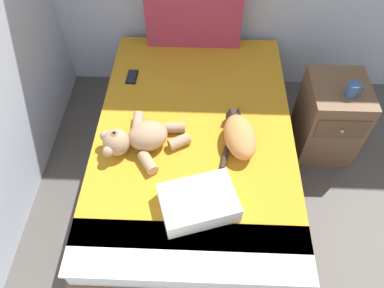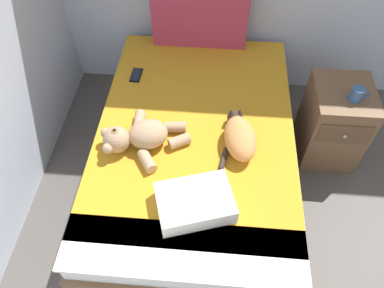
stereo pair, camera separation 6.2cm
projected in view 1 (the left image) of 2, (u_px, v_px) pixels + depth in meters
name	position (u px, v px, depth m)	size (l,w,h in m)	color
bed	(194.00, 152.00, 2.57)	(1.31, 1.97, 0.52)	brown
patterned_cushion	(194.00, 17.00, 2.74)	(0.72, 0.13, 0.46)	#A5334C
cat	(239.00, 135.00, 2.23)	(0.24, 0.44, 0.15)	#D18447
teddy_bear	(139.00, 138.00, 2.21)	(0.55, 0.46, 0.18)	tan
cell_phone	(132.00, 77.00, 2.66)	(0.08, 0.15, 0.01)	black
throw_pillow	(198.00, 202.00, 1.96)	(0.40, 0.28, 0.11)	white
nightstand	(329.00, 118.00, 2.70)	(0.40, 0.48, 0.62)	brown
mug	(353.00, 89.00, 2.38)	(0.12, 0.08, 0.09)	#33598C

